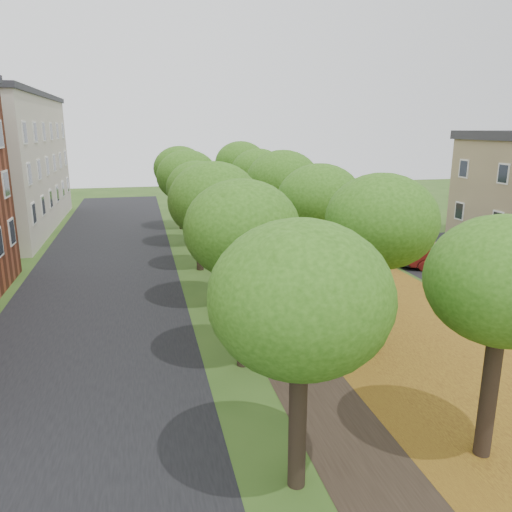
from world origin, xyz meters
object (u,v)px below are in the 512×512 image
car_red (444,257)px  car_white (389,236)px  bench (314,324)px  car_grey (429,254)px

car_red → car_white: 5.85m
bench → car_grey: 12.85m
bench → car_grey: bearing=-40.4°
bench → car_white: car_white is taller
bench → car_grey: size_ratio=0.39×
car_grey → car_white: bearing=-11.9°
bench → car_grey: car_grey is taller
car_red → car_grey: 1.05m
car_red → car_grey: bearing=35.9°
car_red → car_grey: (-0.35, 0.99, -0.08)m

